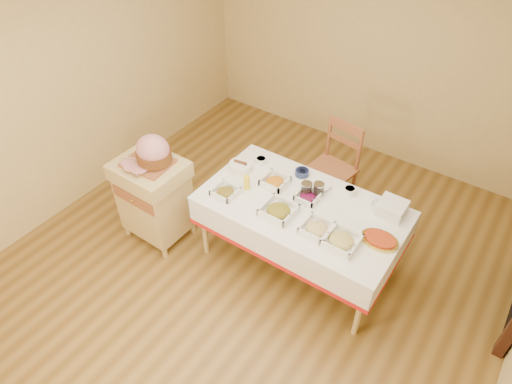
# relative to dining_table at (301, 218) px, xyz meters

# --- Properties ---
(room_shell) EXTENTS (5.00, 5.00, 5.00)m
(room_shell) POSITION_rel_dining_table_xyz_m (-0.30, -0.30, 0.70)
(room_shell) COLOR brown
(room_shell) RESTS_ON ground
(dining_table) EXTENTS (1.82, 1.02, 0.76)m
(dining_table) POSITION_rel_dining_table_xyz_m (0.00, 0.00, 0.00)
(dining_table) COLOR tan
(dining_table) RESTS_ON ground
(butcher_cart) EXTENTS (0.65, 0.55, 0.91)m
(butcher_cart) POSITION_rel_dining_table_xyz_m (-1.39, -0.49, -0.08)
(butcher_cart) COLOR tan
(butcher_cart) RESTS_ON ground
(dining_chair) EXTENTS (0.52, 0.50, 1.01)m
(dining_chair) POSITION_rel_dining_table_xyz_m (-0.14, 0.93, -0.08)
(dining_chair) COLOR #985531
(dining_chair) RESTS_ON ground
(ham_on_board) EXTENTS (0.46, 0.44, 0.30)m
(ham_on_board) POSITION_rel_dining_table_xyz_m (-1.35, -0.45, 0.44)
(ham_on_board) COLOR #985531
(ham_on_board) RESTS_ON butcher_cart
(serving_dish_a) EXTENTS (0.22, 0.21, 0.09)m
(serving_dish_a) POSITION_rel_dining_table_xyz_m (-0.65, -0.28, 0.19)
(serving_dish_a) COLOR white
(serving_dish_a) RESTS_ON dining_table
(serving_dish_b) EXTENTS (0.28, 0.28, 0.11)m
(serving_dish_b) POSITION_rel_dining_table_xyz_m (-0.11, -0.22, 0.20)
(serving_dish_b) COLOR white
(serving_dish_b) RESTS_ON dining_table
(serving_dish_c) EXTENTS (0.25, 0.25, 0.10)m
(serving_dish_c) POSITION_rel_dining_table_xyz_m (0.27, -0.21, 0.19)
(serving_dish_c) COLOR white
(serving_dish_c) RESTS_ON dining_table
(serving_dish_d) EXTENTS (0.27, 0.27, 0.10)m
(serving_dish_d) POSITION_rel_dining_table_xyz_m (0.49, -0.22, 0.20)
(serving_dish_d) COLOR white
(serving_dish_d) RESTS_ON dining_table
(serving_dish_e) EXTENTS (0.24, 0.23, 0.11)m
(serving_dish_e) POSITION_rel_dining_table_xyz_m (-0.35, 0.10, 0.20)
(serving_dish_e) COLOR white
(serving_dish_e) RESTS_ON dining_table
(serving_dish_f) EXTENTS (0.21, 0.20, 0.09)m
(serving_dish_f) POSITION_rel_dining_table_xyz_m (0.00, 0.09, 0.19)
(serving_dish_f) COLOR white
(serving_dish_f) RESTS_ON dining_table
(small_bowl_left) EXTENTS (0.11, 0.11, 0.05)m
(small_bowl_left) POSITION_rel_dining_table_xyz_m (-0.65, 0.31, 0.19)
(small_bowl_left) COLOR white
(small_bowl_left) RESTS_ON dining_table
(small_bowl_mid) EXTENTS (0.14, 0.14, 0.06)m
(small_bowl_mid) POSITION_rel_dining_table_xyz_m (-0.22, 0.37, 0.19)
(small_bowl_mid) COLOR navy
(small_bowl_mid) RESTS_ON dining_table
(small_bowl_right) EXTENTS (0.11, 0.11, 0.06)m
(small_bowl_right) POSITION_rel_dining_table_xyz_m (0.27, 0.39, 0.19)
(small_bowl_right) COLOR white
(small_bowl_right) RESTS_ON dining_table
(bowl_white_imported) EXTENTS (0.16, 0.16, 0.03)m
(bowl_white_imported) POSITION_rel_dining_table_xyz_m (0.04, 0.31, 0.18)
(bowl_white_imported) COLOR white
(bowl_white_imported) RESTS_ON dining_table
(bowl_small_imported) EXTENTS (0.17, 0.17, 0.05)m
(bowl_small_imported) POSITION_rel_dining_table_xyz_m (0.59, 0.34, 0.19)
(bowl_small_imported) COLOR white
(bowl_small_imported) RESTS_ON dining_table
(preserve_jar_left) EXTENTS (0.10, 0.10, 0.13)m
(preserve_jar_left) POSITION_rel_dining_table_xyz_m (-0.04, 0.14, 0.22)
(preserve_jar_left) COLOR silver
(preserve_jar_left) RESTS_ON dining_table
(preserve_jar_right) EXTENTS (0.10, 0.10, 0.13)m
(preserve_jar_right) POSITION_rel_dining_table_xyz_m (0.05, 0.20, 0.22)
(preserve_jar_right) COLOR silver
(preserve_jar_right) RESTS_ON dining_table
(mustard_bottle) EXTENTS (0.06, 0.06, 0.18)m
(mustard_bottle) POSITION_rel_dining_table_xyz_m (-0.53, -0.10, 0.24)
(mustard_bottle) COLOR yellow
(mustard_bottle) RESTS_ON dining_table
(bread_basket) EXTENTS (0.22, 0.22, 0.10)m
(bread_basket) POSITION_rel_dining_table_xyz_m (-0.75, 0.09, 0.20)
(bread_basket) COLOR white
(bread_basket) RESTS_ON dining_table
(plate_stack) EXTENTS (0.23, 0.23, 0.11)m
(plate_stack) POSITION_rel_dining_table_xyz_m (0.69, 0.35, 0.22)
(plate_stack) COLOR white
(plate_stack) RESTS_ON dining_table
(brass_platter) EXTENTS (0.32, 0.23, 0.04)m
(brass_platter) POSITION_rel_dining_table_xyz_m (0.74, -0.02, 0.18)
(brass_platter) COLOR gold
(brass_platter) RESTS_ON dining_table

